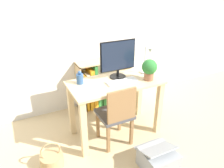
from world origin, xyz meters
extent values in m
plane|color=#CCB284|center=(0.00, 0.00, 0.00)|extent=(10.00, 10.00, 0.00)
cube|color=silver|center=(0.00, 0.92, 1.30)|extent=(8.00, 0.05, 2.60)
cube|color=#D8BC8C|center=(0.00, 0.00, 0.76)|extent=(1.17, 0.59, 0.03)
cube|color=#D8BC8C|center=(-0.53, -0.24, 0.37)|extent=(0.07, 0.07, 0.75)
cube|color=#D8BC8C|center=(0.53, -0.24, 0.37)|extent=(0.07, 0.07, 0.75)
cube|color=#D8BC8C|center=(-0.53, 0.24, 0.37)|extent=(0.07, 0.07, 0.75)
cube|color=#D8BC8C|center=(0.53, 0.24, 0.37)|extent=(0.07, 0.07, 0.75)
cylinder|color=black|center=(0.09, 0.11, 0.78)|extent=(0.21, 0.21, 0.02)
cylinder|color=black|center=(0.09, 0.11, 0.84)|extent=(0.04, 0.04, 0.10)
cube|color=black|center=(0.09, 0.11, 1.07)|extent=(0.48, 0.02, 0.38)
cube|color=#192338|center=(0.09, 0.11, 1.07)|extent=(0.46, 0.03, 0.36)
cube|color=silver|center=(0.06, -0.05, 0.78)|extent=(0.40, 0.14, 0.02)
cylinder|color=#33598C|center=(-0.41, 0.14, 0.84)|extent=(0.09, 0.09, 0.12)
sphere|color=#33598C|center=(-0.41, 0.14, 0.92)|extent=(0.05, 0.05, 0.05)
cylinder|color=#B7B7BC|center=(0.48, 0.08, 0.79)|extent=(0.10, 0.10, 0.02)
cylinder|color=#B7B7BC|center=(0.48, 0.08, 0.97)|extent=(0.02, 0.02, 0.35)
cylinder|color=#B7B7BC|center=(0.48, 0.03, 1.15)|extent=(0.01, 0.10, 0.01)
cone|color=#B7B7BC|center=(0.48, -0.02, 1.13)|extent=(0.08, 0.08, 0.06)
cylinder|color=#9E6647|center=(0.40, -0.14, 0.83)|extent=(0.12, 0.12, 0.10)
sphere|color=#2D7A33|center=(0.40, -0.14, 0.95)|extent=(0.19, 0.19, 0.19)
cube|color=#4C4C51|center=(-0.09, -0.15, 0.41)|extent=(0.40, 0.40, 0.04)
cube|color=olive|center=(-0.09, -0.34, 0.63)|extent=(0.36, 0.03, 0.40)
cube|color=olive|center=(-0.26, -0.32, 0.20)|extent=(0.04, 0.04, 0.39)
cube|color=olive|center=(0.07, -0.32, 0.20)|extent=(0.04, 0.04, 0.39)
cube|color=olive|center=(-0.26, 0.01, 0.20)|extent=(0.04, 0.04, 0.39)
cube|color=olive|center=(0.07, 0.01, 0.20)|extent=(0.04, 0.04, 0.39)
cube|color=tan|center=(-0.26, 0.74, 0.40)|extent=(0.02, 0.28, 0.80)
cube|color=tan|center=(0.61, 0.74, 0.40)|extent=(0.02, 0.28, 0.80)
cube|color=tan|center=(0.17, 0.74, 0.01)|extent=(0.88, 0.28, 0.02)
cube|color=tan|center=(0.17, 0.74, 0.79)|extent=(0.88, 0.28, 0.02)
cube|color=tan|center=(0.17, 0.74, 0.40)|extent=(0.84, 0.28, 0.02)
cube|color=black|center=(-0.21, 0.74, 0.19)|extent=(0.05, 0.24, 0.35)
cube|color=orange|center=(-0.16, 0.74, 0.15)|extent=(0.04, 0.24, 0.27)
cube|color=orange|center=(-0.09, 0.74, 0.14)|extent=(0.06, 0.24, 0.25)
cube|color=orange|center=(-0.02, 0.74, 0.18)|extent=(0.06, 0.24, 0.33)
cube|color=#2D7F38|center=(0.05, 0.74, 0.18)|extent=(0.07, 0.24, 0.32)
cube|color=#2D7F38|center=(0.13, 0.74, 0.16)|extent=(0.06, 0.24, 0.28)
cube|color=orange|center=(-0.21, 0.74, 0.52)|extent=(0.06, 0.24, 0.23)
cube|color=beige|center=(-0.13, 0.74, 0.52)|extent=(0.05, 0.24, 0.23)
cube|color=orange|center=(-0.06, 0.74, 0.55)|extent=(0.06, 0.24, 0.29)
cube|color=#2D7F38|center=(0.00, 0.74, 0.58)|extent=(0.05, 0.24, 0.35)
cylinder|color=tan|center=(-0.93, -0.24, 0.08)|extent=(0.26, 0.26, 0.16)
torus|color=tan|center=(-0.93, -0.24, 0.22)|extent=(0.22, 0.02, 0.22)
cube|color=#999EA3|center=(0.13, -0.79, 0.12)|extent=(0.36, 0.35, 0.23)
cube|color=#999EA3|center=(0.13, -0.72, 0.24)|extent=(0.37, 0.34, 0.14)
camera|label=1|loc=(-1.14, -2.20, 1.93)|focal=35.00mm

